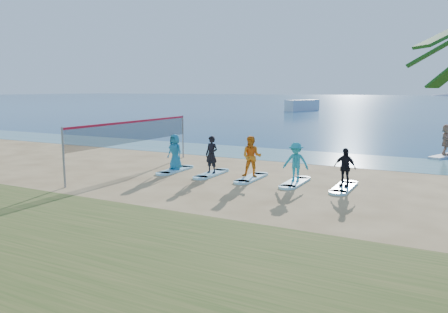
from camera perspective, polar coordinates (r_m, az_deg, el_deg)
The scene contains 17 objects.
ground at distance 17.35m, azimuth -1.70°, elevation -4.60°, with size 600.00×600.00×0.00m, color tan.
shallow_water at distance 26.82m, azimuth 9.42°, elevation 0.07°, with size 600.00×600.00×0.00m, color teal.
ocean at distance 174.92m, azimuth 25.30°, elevation 6.63°, with size 600.00×600.00×0.00m, color navy.
volleyball_net at distance 22.16m, azimuth -11.72°, elevation 3.14°, with size 0.16×9.09×2.50m.
paddleboard at distance 29.34m, azimuth 26.91°, elevation 0.08°, with size 0.70×3.00×0.12m, color silver.
paddleboarder at distance 29.22m, azimuth 27.04°, elevation 1.98°, with size 1.71×0.54×1.84m, color tan.
boat_offshore_a at distance 84.08m, azimuth 10.16°, elevation 5.91°, with size 2.18×7.61×2.03m, color silver.
surfboard_0 at distance 21.78m, azimuth -6.37°, elevation -1.77°, with size 0.70×2.20×0.09m, color #A1EAFA.
student_0 at distance 21.63m, azimuth -6.41°, elevation 0.62°, with size 0.85×0.56×1.75m, color teal.
surfboard_1 at distance 20.70m, azimuth -1.62°, elevation -2.27°, with size 0.70×2.20×0.09m, color #A1EAFA.
student_1 at distance 20.54m, azimuth -1.64°, elevation 0.26°, with size 0.64×0.42×1.76m, color black.
surfboard_2 at distance 19.78m, azimuth 3.61°, elevation -2.81°, with size 0.70×2.20×0.09m, color #A1EAFA.
student_2 at distance 19.61m, azimuth 3.63°, elevation -0.02°, with size 0.90×0.70×1.85m, color orange.
surfboard_3 at distance 19.05m, azimuth 9.30°, elevation -3.36°, with size 0.70×2.20×0.09m, color #A1EAFA.
student_3 at distance 18.88m, azimuth 9.36°, elevation -0.72°, with size 1.09×0.63×1.69m, color teal.
surfboard_4 at distance 18.52m, azimuth 15.39°, elevation -3.91°, with size 0.70×2.20×0.09m, color #A1EAFA.
student_4 at distance 18.35m, azimuth 15.49°, elevation -1.36°, with size 0.93×0.39×1.58m, color black.
Camera 1 is at (8.34, -14.67, 4.01)m, focal length 35.00 mm.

